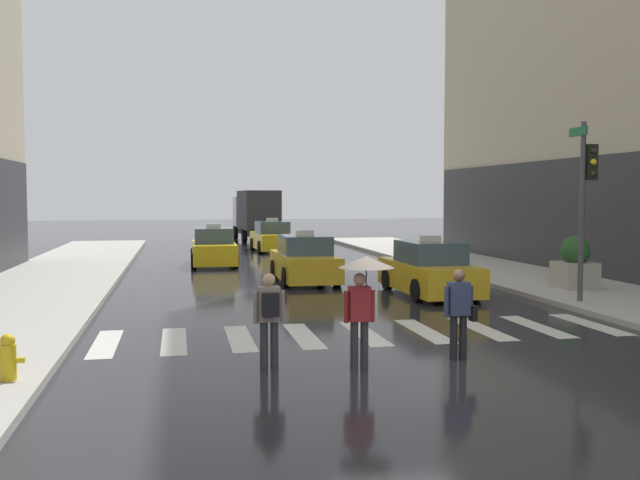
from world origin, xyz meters
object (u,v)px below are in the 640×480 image
(taxi_fourth, at_px, (272,238))
(pedestrian_with_umbrella, at_px, (364,281))
(taxi_third, at_px, (214,249))
(taxi_second, at_px, (304,261))
(fire_hydrant, at_px, (8,357))
(pedestrian_with_handbag, at_px, (459,309))
(taxi_lead, at_px, (429,271))
(box_truck, at_px, (256,213))
(traffic_light_pole, at_px, (586,185))
(pedestrian_with_backpack, at_px, (269,313))
(planter_near_corner, at_px, (575,265))

(taxi_fourth, bearing_deg, pedestrian_with_umbrella, -94.08)
(taxi_third, xyz_separation_m, pedestrian_with_umbrella, (1.64, -18.84, 0.79))
(taxi_second, xyz_separation_m, fire_hydrant, (-6.85, -12.54, -0.22))
(pedestrian_with_handbag, bearing_deg, taxi_third, 100.64)
(taxi_lead, distance_m, taxi_third, 12.05)
(pedestrian_with_umbrella, relative_size, pedestrian_with_handbag, 1.18)
(taxi_fourth, bearing_deg, box_truck, 89.37)
(pedestrian_with_umbrella, relative_size, fire_hydrant, 2.69)
(traffic_light_pole, distance_m, pedestrian_with_umbrella, 9.45)
(taxi_fourth, xyz_separation_m, pedestrian_with_backpack, (-3.47, -25.91, 0.25))
(pedestrian_with_umbrella, relative_size, planter_near_corner, 1.21)
(pedestrian_with_umbrella, height_order, pedestrian_with_backpack, pedestrian_with_umbrella)
(planter_near_corner, bearing_deg, taxi_second, 150.29)
(taxi_second, height_order, pedestrian_with_backpack, taxi_second)
(taxi_second, height_order, taxi_third, same)
(planter_near_corner, bearing_deg, pedestrian_with_backpack, -143.75)
(taxi_third, relative_size, pedestrian_with_umbrella, 2.35)
(fire_hydrant, relative_size, planter_near_corner, 0.45)
(taxi_lead, bearing_deg, pedestrian_with_handbag, -106.61)
(taxi_third, relative_size, pedestrian_with_backpack, 2.76)
(pedestrian_with_backpack, bearing_deg, fire_hydrant, -172.97)
(taxi_second, distance_m, taxi_third, 7.14)
(box_truck, bearing_deg, pedestrian_with_handbag, -90.18)
(taxi_third, xyz_separation_m, planter_near_corner, (10.47, -10.95, 0.15))
(box_truck, xyz_separation_m, pedestrian_with_umbrella, (-1.96, -34.95, -0.34))
(fire_hydrant, bearing_deg, taxi_second, 61.35)
(taxi_lead, relative_size, planter_near_corner, 2.86)
(box_truck, relative_size, planter_near_corner, 4.76)
(fire_hydrant, bearing_deg, planter_near_corner, 29.33)
(taxi_lead, distance_m, box_truck, 26.74)
(taxi_lead, height_order, taxi_fourth, same)
(traffic_light_pole, height_order, taxi_fourth, traffic_light_pole)
(taxi_lead, bearing_deg, taxi_second, 128.33)
(box_truck, height_order, pedestrian_with_handbag, box_truck)
(traffic_light_pole, height_order, pedestrian_with_backpack, traffic_light_pole)
(taxi_lead, bearing_deg, fire_hydrant, -139.15)
(fire_hydrant, xyz_separation_m, planter_near_corner, (14.53, 8.16, 0.37))
(taxi_second, distance_m, box_truck, 22.72)
(pedestrian_with_backpack, relative_size, fire_hydrant, 2.29)
(pedestrian_with_backpack, bearing_deg, traffic_light_pole, 29.33)
(taxi_second, bearing_deg, taxi_lead, -51.67)
(pedestrian_with_handbag, bearing_deg, pedestrian_with_backpack, -179.72)
(pedestrian_with_backpack, bearing_deg, pedestrian_with_handbag, 0.28)
(pedestrian_with_handbag, relative_size, planter_near_corner, 1.03)
(taxi_lead, bearing_deg, traffic_light_pole, -41.78)
(taxi_fourth, distance_m, planter_near_corner, 19.54)
(taxi_third, xyz_separation_m, pedestrian_with_handbag, (3.49, -18.59, 0.21))
(traffic_light_pole, height_order, fire_hydrant, traffic_light_pole)
(pedestrian_with_backpack, distance_m, planter_near_corner, 12.95)
(taxi_fourth, bearing_deg, planter_near_corner, -69.09)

